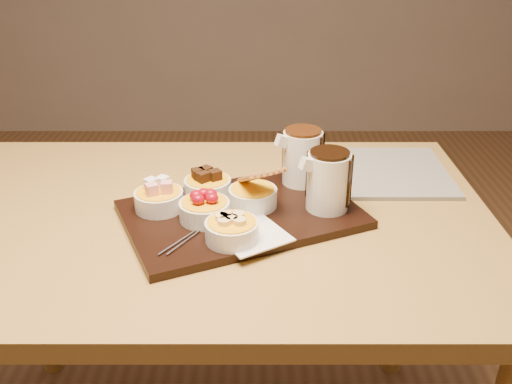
{
  "coord_description": "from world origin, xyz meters",
  "views": [
    {
      "loc": [
        0.11,
        -1.04,
        1.32
      ],
      "look_at": [
        0.11,
        -0.02,
        0.81
      ],
      "focal_mm": 40.0,
      "sensor_mm": 36.0,
      "label": 1
    }
  ],
  "objects_px": {
    "dining_table": "(206,253)",
    "pitcher_dark_chocolate": "(328,182)",
    "newspaper": "(372,172)",
    "pitcher_milk_chocolate": "(302,158)",
    "serving_board": "(241,214)",
    "bowl_strawberries": "(205,211)"
  },
  "relations": [
    {
      "from": "dining_table",
      "to": "pitcher_milk_chocolate",
      "type": "distance_m",
      "value": 0.3
    },
    {
      "from": "pitcher_dark_chocolate",
      "to": "newspaper",
      "type": "distance_m",
      "value": 0.25
    },
    {
      "from": "dining_table",
      "to": "serving_board",
      "type": "bearing_deg",
      "value": -16.4
    },
    {
      "from": "dining_table",
      "to": "pitcher_dark_chocolate",
      "type": "relative_size",
      "value": 10.1
    },
    {
      "from": "pitcher_milk_chocolate",
      "to": "newspaper",
      "type": "bearing_deg",
      "value": 1.49
    },
    {
      "from": "serving_board",
      "to": "pitcher_dark_chocolate",
      "type": "distance_m",
      "value": 0.19
    },
    {
      "from": "bowl_strawberries",
      "to": "pitcher_milk_chocolate",
      "type": "xyz_separation_m",
      "value": [
        0.2,
        0.17,
        0.04
      ]
    },
    {
      "from": "bowl_strawberries",
      "to": "pitcher_milk_chocolate",
      "type": "distance_m",
      "value": 0.27
    },
    {
      "from": "serving_board",
      "to": "newspaper",
      "type": "distance_m",
      "value": 0.38
    },
    {
      "from": "pitcher_dark_chocolate",
      "to": "dining_table",
      "type": "bearing_deg",
      "value": 153.65
    },
    {
      "from": "dining_table",
      "to": "pitcher_dark_chocolate",
      "type": "height_order",
      "value": "pitcher_dark_chocolate"
    },
    {
      "from": "dining_table",
      "to": "serving_board",
      "type": "xyz_separation_m",
      "value": [
        0.08,
        -0.02,
        0.11
      ]
    },
    {
      "from": "dining_table",
      "to": "pitcher_milk_chocolate",
      "type": "height_order",
      "value": "pitcher_milk_chocolate"
    },
    {
      "from": "pitcher_dark_chocolate",
      "to": "pitcher_milk_chocolate",
      "type": "height_order",
      "value": "same"
    },
    {
      "from": "bowl_strawberries",
      "to": "newspaper",
      "type": "bearing_deg",
      "value": 33.93
    },
    {
      "from": "newspaper",
      "to": "bowl_strawberries",
      "type": "bearing_deg",
      "value": -146.01
    },
    {
      "from": "pitcher_milk_chocolate",
      "to": "pitcher_dark_chocolate",
      "type": "bearing_deg",
      "value": -94.4
    },
    {
      "from": "bowl_strawberries",
      "to": "serving_board",
      "type": "bearing_deg",
      "value": 27.39
    },
    {
      "from": "pitcher_dark_chocolate",
      "to": "newspaper",
      "type": "relative_size",
      "value": 0.34
    },
    {
      "from": "dining_table",
      "to": "bowl_strawberries",
      "type": "xyz_separation_m",
      "value": [
        0.01,
        -0.06,
        0.14
      ]
    },
    {
      "from": "serving_board",
      "to": "bowl_strawberries",
      "type": "bearing_deg",
      "value": -176.42
    },
    {
      "from": "bowl_strawberries",
      "to": "newspaper",
      "type": "xyz_separation_m",
      "value": [
        0.38,
        0.25,
        -0.03
      ]
    }
  ]
}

